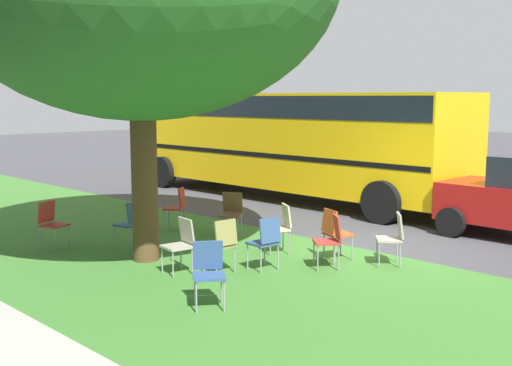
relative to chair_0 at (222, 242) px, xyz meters
The scene contains 15 objects.
ground 3.24m from the chair_0, 101.63° to the right, with size 80.00×80.00×0.00m, color #424247.
grass_verge 0.83m from the chair_0, behind, with size 48.00×6.00×0.01m, color #3D752D.
chair_0 is the anchor object (origin of this frame).
chair_1 3.65m from the chair_0, 17.59° to the left, with size 0.54×0.53×0.88m.
chair_2 2.08m from the chair_0, 109.96° to the right, with size 0.53×0.54×0.88m.
chair_3 0.65m from the chair_0, 42.70° to the left, with size 0.48×0.48×0.88m.
chair_4 2.45m from the chair_0, ahead, with size 0.50×0.50×0.88m.
chair_5 0.72m from the chair_0, 120.45° to the right, with size 0.46×0.46×0.88m.
chair_6 3.63m from the chair_0, 26.71° to the right, with size 0.58×0.58×0.88m.
chair_7 2.86m from the chair_0, 124.74° to the right, with size 0.59×0.59×0.88m.
chair_8 1.67m from the chair_0, 80.85° to the right, with size 0.57×0.57×0.88m.
chair_9 2.72m from the chair_0, 45.84° to the right, with size 0.58×0.58×0.88m.
chair_10 1.78m from the chair_0, 124.46° to the right, with size 0.59×0.59×0.88m.
chair_11 1.60m from the chair_0, 131.85° to the left, with size 0.58×0.58×0.88m.
school_bus 7.94m from the chair_0, 55.07° to the right, with size 10.40×2.80×2.88m.
Camera 1 is at (-6.61, 9.60, 2.77)m, focal length 44.23 mm.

